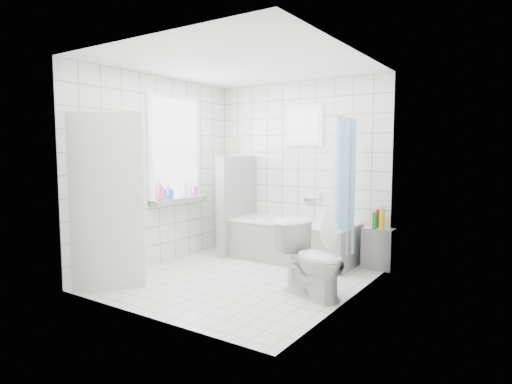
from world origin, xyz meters
The scene contains 19 objects.
ground centered at (0.00, 0.00, 0.00)m, with size 3.00×3.00×0.00m, color white.
ceiling centered at (0.00, 0.00, 2.60)m, with size 3.00×3.00×0.00m, color white.
wall_back centered at (0.00, 1.50, 1.30)m, with size 2.80×0.02×2.60m, color white.
wall_front centered at (0.00, -1.50, 1.30)m, with size 2.80×0.02×2.60m, color white.
wall_left centered at (-1.40, 0.00, 1.30)m, with size 0.02×3.00×2.60m, color white.
wall_right centered at (1.40, 0.00, 1.30)m, with size 0.02×3.00×2.60m, color white.
window_left centered at (-1.35, 0.30, 1.60)m, with size 0.01×0.90×1.40m, color white.
window_back centered at (0.10, 1.46, 1.95)m, with size 0.50×0.01×0.50m, color white.
window_sill centered at (-1.31, 0.30, 0.86)m, with size 0.18×1.02×0.08m, color white.
door centered at (-0.99, -1.18, 1.00)m, with size 0.04×0.80×2.00m, color silver.
bathtub centered at (0.12, 1.12, 0.29)m, with size 1.77×0.77×0.58m.
partition_wall centered at (-0.83, 1.07, 0.75)m, with size 0.15×0.85×1.50m, color white.
tiled_ledge centered at (1.28, 1.38, 0.28)m, with size 0.40×0.24×0.55m, color white.
toilet centered at (1.03, -0.09, 0.41)m, with size 0.46×0.80×0.82m, color white.
curtain_rod centered at (0.95, 1.10, 2.00)m, with size 0.02×0.02×0.80m, color silver.
shower_curtain centered at (0.95, 0.97, 1.10)m, with size 0.14×0.48×1.78m, color #56B3FF, non-canonical shape.
tub_faucet centered at (0.22, 1.46, 0.85)m, with size 0.18×0.06×0.06m, color silver.
sill_bottles centered at (-1.30, 0.24, 1.03)m, with size 0.15×0.82×0.30m.
ledge_bottles centered at (1.28, 1.33, 0.68)m, with size 0.17×0.18×0.28m.
Camera 1 is at (3.02, -4.21, 1.57)m, focal length 30.00 mm.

